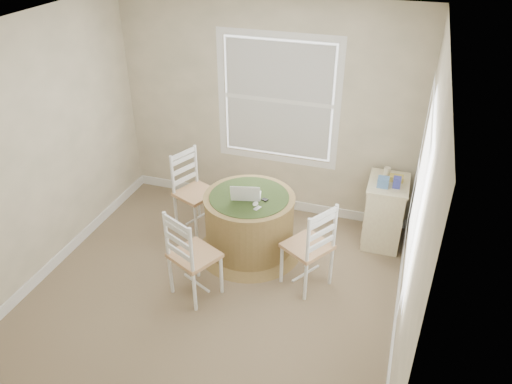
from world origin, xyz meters
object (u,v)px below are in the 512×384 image
(chair_right, at_px, (307,246))
(round_table, at_px, (249,221))
(corner_chest, at_px, (384,212))
(chair_near, at_px, (194,255))
(laptop, at_px, (246,195))
(chair_left, at_px, (196,193))

(chair_right, bearing_deg, round_table, -83.82)
(chair_right, distance_m, corner_chest, 1.20)
(chair_near, bearing_deg, round_table, -82.73)
(chair_near, height_order, chair_right, same)
(round_table, relative_size, laptop, 3.22)
(round_table, height_order, chair_left, chair_left)
(laptop, bearing_deg, chair_near, 58.33)
(chair_left, height_order, corner_chest, chair_left)
(round_table, bearing_deg, corner_chest, 43.89)
(chair_near, distance_m, corner_chest, 2.24)
(chair_left, distance_m, laptop, 0.82)
(chair_right, xyz_separation_m, corner_chest, (0.67, 1.00, -0.08))
(corner_chest, bearing_deg, laptop, -155.18)
(round_table, xyz_separation_m, chair_right, (0.73, -0.35, 0.09))
(corner_chest, bearing_deg, round_table, -155.90)
(chair_left, relative_size, laptop, 2.61)
(chair_right, bearing_deg, chair_near, -32.54)
(chair_right, bearing_deg, corner_chest, 178.18)
(chair_left, bearing_deg, chair_near, -133.88)
(chair_left, distance_m, chair_right, 1.60)
(laptop, distance_m, corner_chest, 1.61)
(chair_right, height_order, corner_chest, chair_right)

